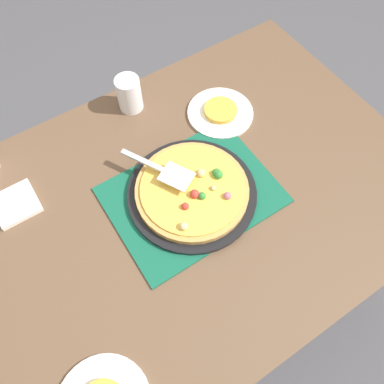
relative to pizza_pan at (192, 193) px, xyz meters
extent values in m
plane|color=#4C4C51|center=(0.00, 0.00, -0.76)|extent=(8.00, 8.00, 0.00)
cube|color=brown|center=(0.00, 0.00, -0.03)|extent=(1.40, 1.00, 0.03)
cube|color=brown|center=(-0.64, -0.44, -0.40)|extent=(0.07, 0.07, 0.72)
cube|color=#145B42|center=(0.00, 0.00, -0.01)|extent=(0.48, 0.36, 0.01)
cylinder|color=black|center=(0.00, 0.00, 0.00)|extent=(0.38, 0.38, 0.01)
cylinder|color=tan|center=(0.00, 0.00, 0.02)|extent=(0.33, 0.33, 0.02)
cylinder|color=#EAB747|center=(0.00, 0.00, 0.03)|extent=(0.30, 0.30, 0.01)
sphere|color=#338433|center=(-0.09, 0.01, 0.04)|extent=(0.03, 0.03, 0.03)
sphere|color=#B76675|center=(-0.07, 0.08, 0.04)|extent=(0.02, 0.02, 0.02)
sphere|color=#E5CC7F|center=(0.09, 0.09, 0.04)|extent=(0.02, 0.02, 0.02)
sphere|color=#E5CC7F|center=(-0.05, -0.02, 0.04)|extent=(0.03, 0.03, 0.03)
sphere|color=red|center=(0.01, 0.02, 0.04)|extent=(0.03, 0.03, 0.03)
sphere|color=#338433|center=(-0.01, 0.04, 0.04)|extent=(0.02, 0.02, 0.02)
sphere|color=#E5CC7F|center=(-0.05, 0.04, 0.04)|extent=(0.02, 0.02, 0.02)
sphere|color=red|center=(0.05, 0.04, 0.04)|extent=(0.02, 0.02, 0.02)
sphere|color=#338433|center=(-0.08, 0.00, 0.04)|extent=(0.03, 0.03, 0.03)
cylinder|color=white|center=(-0.25, -0.21, -0.01)|extent=(0.22, 0.22, 0.01)
cylinder|color=gold|center=(-0.25, -0.21, 0.01)|extent=(0.11, 0.11, 0.02)
cylinder|color=white|center=(-0.02, -0.40, 0.05)|extent=(0.08, 0.08, 0.12)
cube|color=silver|center=(0.02, -0.04, 0.06)|extent=(0.10, 0.11, 0.00)
cube|color=#B2B2B7|center=(0.08, -0.14, 0.06)|extent=(0.08, 0.13, 0.01)
cube|color=white|center=(0.45, -0.25, -0.01)|extent=(0.12, 0.12, 0.02)
camera|label=1|loc=(0.30, 0.46, 0.99)|focal=36.02mm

